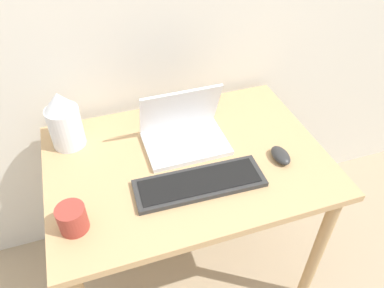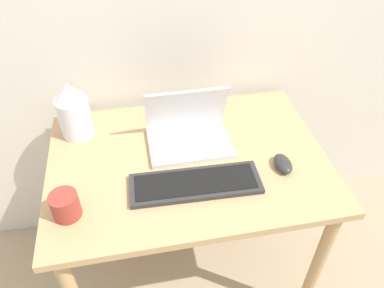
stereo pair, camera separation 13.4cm
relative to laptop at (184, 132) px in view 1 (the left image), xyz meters
name	(u,v)px [view 1 (the left image)]	position (x,y,z in m)	size (l,w,h in m)	color
desk	(187,178)	(-0.02, -0.10, -0.16)	(1.06, 0.75, 0.78)	tan
laptop	(184,132)	(0.00, 0.00, 0.00)	(0.32, 0.23, 0.23)	white
keyboard	(199,183)	(-0.02, -0.24, -0.04)	(0.47, 0.17, 0.02)	#2D2D2D
mouse	(281,155)	(0.32, -0.21, -0.03)	(0.06, 0.10, 0.04)	#2D2D2D
vase	(64,120)	(-0.43, 0.13, 0.07)	(0.13, 0.13, 0.24)	white
mug	(72,219)	(-0.45, -0.29, -0.01)	(0.09, 0.09, 0.09)	#9E382D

